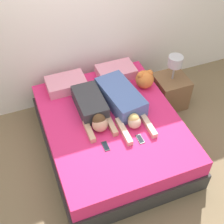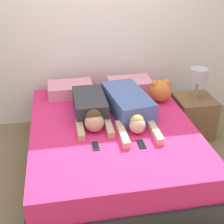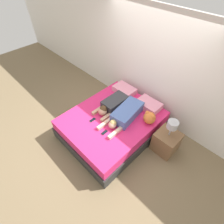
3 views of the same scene
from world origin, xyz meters
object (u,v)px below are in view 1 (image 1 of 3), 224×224
at_px(cell_phone_left, 106,146).
at_px(plush_toy, 145,79).
at_px(pillow_head_right, 116,72).
at_px(person_right, 122,100).
at_px(person_left, 92,108).
at_px(nightstand, 170,90).
at_px(cell_phone_right, 140,139).
at_px(pillow_head_left, 66,84).
at_px(bed, 112,134).

bearing_deg(cell_phone_left, plush_toy, 42.80).
xyz_separation_m(pillow_head_right, person_right, (-0.16, -0.65, 0.04)).
height_order(person_left, plush_toy, plush_toy).
distance_m(person_left, cell_phone_left, 0.59).
xyz_separation_m(plush_toy, nightstand, (0.50, 0.04, -0.40)).
relative_size(cell_phone_right, plush_toy, 0.53).
xyz_separation_m(person_left, nightstand, (1.38, 0.30, -0.36)).
relative_size(pillow_head_left, cell_phone_right, 3.74).
bearing_deg(person_right, cell_phone_left, -128.45).
bearing_deg(pillow_head_right, cell_phone_right, -98.02).
height_order(person_left, cell_phone_left, person_left).
bearing_deg(nightstand, cell_phone_right, -136.10).
xyz_separation_m(cell_phone_left, nightstand, (1.41, 0.88, -0.26)).
bearing_deg(nightstand, person_right, -161.98).
bearing_deg(person_right, pillow_head_left, 133.40).
bearing_deg(pillow_head_left, bed, -65.17).
height_order(pillow_head_left, person_left, person_left).
distance_m(bed, pillow_head_left, 0.99).
relative_size(pillow_head_right, person_left, 0.63).
distance_m(pillow_head_left, pillow_head_right, 0.78).
relative_size(person_left, person_right, 0.77).
bearing_deg(plush_toy, cell_phone_right, -117.82).
distance_m(person_right, nightstand, 1.07).
distance_m(bed, cell_phone_right, 0.56).
bearing_deg(bed, pillow_head_right, 65.17).
relative_size(bed, cell_phone_right, 14.54).
xyz_separation_m(cell_phone_left, plush_toy, (0.91, 0.84, 0.14)).
relative_size(person_right, nightstand, 1.25).
relative_size(pillow_head_left, nightstand, 0.60).
bearing_deg(bed, person_left, 135.67).
xyz_separation_m(bed, person_right, (0.22, 0.19, 0.39)).
xyz_separation_m(cell_phone_right, plush_toy, (0.47, 0.89, 0.14)).
bearing_deg(cell_phone_left, person_right, 51.55).
height_order(pillow_head_left, nightstand, nightstand).
bearing_deg(plush_toy, bed, -145.92).
distance_m(bed, person_right, 0.49).
bearing_deg(bed, nightstand, 23.02).
relative_size(cell_phone_left, cell_phone_right, 1.00).
distance_m(cell_phone_right, plush_toy, 1.02).
relative_size(plush_toy, nightstand, 0.30).
distance_m(pillow_head_left, nightstand, 1.63).
relative_size(person_left, plush_toy, 3.19).
bearing_deg(cell_phone_left, bed, 58.97).
bearing_deg(cell_phone_left, person_left, 87.26).
xyz_separation_m(cell_phone_left, cell_phone_right, (0.44, -0.05, 0.00)).
distance_m(cell_phone_right, nightstand, 1.37).
bearing_deg(pillow_head_left, person_left, -73.84).
relative_size(cell_phone_left, plush_toy, 0.53).
distance_m(pillow_head_right, plush_toy, 0.48).
bearing_deg(person_right, cell_phone_right, -91.44).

